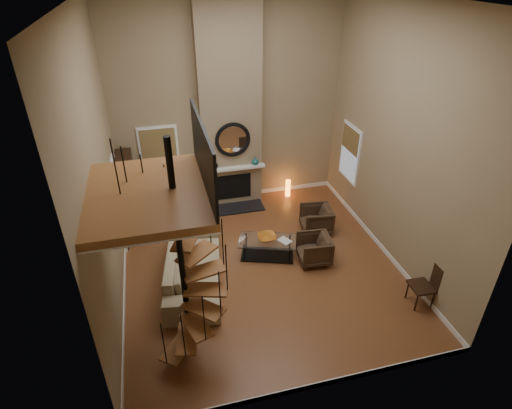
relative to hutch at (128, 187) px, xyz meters
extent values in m
cube|color=brown|center=(2.79, -2.78, -0.95)|extent=(6.00, 6.50, 0.01)
cube|color=#948160|center=(2.79, 0.47, 1.80)|extent=(6.00, 0.02, 5.50)
cube|color=#948160|center=(2.79, -6.03, 1.80)|extent=(6.00, 0.02, 5.50)
cube|color=#948160|center=(-0.21, -2.78, 1.80)|extent=(0.02, 6.50, 5.50)
cube|color=#948160|center=(5.79, -2.78, 1.80)|extent=(0.02, 6.50, 5.50)
cube|color=white|center=(2.79, 0.46, -0.89)|extent=(6.00, 0.02, 0.12)
cube|color=white|center=(2.79, -6.02, -0.89)|extent=(6.00, 0.02, 0.12)
cube|color=white|center=(-0.20, -2.78, -0.89)|extent=(0.02, 6.50, 0.12)
cube|color=white|center=(5.78, -2.78, -0.89)|extent=(0.02, 6.50, 0.12)
cube|color=#877357|center=(2.79, 0.28, 1.80)|extent=(1.60, 0.38, 5.50)
cube|color=black|center=(2.79, -0.21, -0.93)|extent=(1.50, 0.60, 0.04)
cube|color=black|center=(2.79, 0.08, -0.40)|extent=(0.95, 0.02, 0.72)
cube|color=white|center=(2.79, 0.00, 0.20)|extent=(1.70, 0.18, 0.06)
torus|color=black|center=(2.79, 0.06, 1.00)|extent=(0.94, 0.10, 0.94)
cylinder|color=white|center=(2.79, 0.07, 1.00)|extent=(0.80, 0.01, 0.80)
imported|color=black|center=(2.24, 0.04, 0.35)|extent=(0.24, 0.24, 0.25)
imported|color=#185657|center=(3.39, 0.04, 0.33)|extent=(0.20, 0.20, 0.21)
cube|color=white|center=(0.89, 0.45, 0.65)|extent=(1.02, 0.04, 1.52)
cube|color=#8C9EB2|center=(0.89, 0.42, 0.65)|extent=(0.90, 0.01, 1.40)
cube|color=olive|center=(0.89, 0.41, 0.86)|extent=(0.90, 0.01, 0.98)
cube|color=white|center=(5.77, -0.78, 0.65)|extent=(0.04, 1.02, 1.52)
cube|color=#8C9EB2|center=(5.75, -0.78, 0.65)|extent=(0.01, 0.90, 1.40)
cube|color=olive|center=(5.73, -0.78, 1.03)|extent=(0.01, 0.90, 0.63)
cube|color=white|center=(-0.18, -0.98, 0.10)|extent=(0.06, 1.05, 2.16)
cube|color=black|center=(-0.14, -0.98, 0.07)|extent=(0.05, 0.90, 2.05)
cube|color=#8C9EB2|center=(-0.11, -0.98, 0.50)|extent=(0.01, 0.60, 0.90)
cube|color=#9A6032|center=(0.64, -4.58, 2.23)|extent=(1.70, 2.20, 0.12)
cube|color=white|center=(0.64, -4.58, 2.16)|extent=(1.70, 2.20, 0.03)
cube|color=black|center=(1.46, -4.58, 2.76)|extent=(0.04, 2.20, 0.94)
cylinder|color=black|center=(0.99, -4.58, 1.06)|extent=(0.10, 0.10, 4.02)
cube|color=#9A6032|center=(0.77, -4.87, -0.69)|extent=(0.71, 0.78, 0.04)
cylinder|color=black|center=(0.55, -5.15, -0.22)|extent=(0.02, 0.02, 0.94)
cube|color=#9A6032|center=(0.93, -4.94, -0.43)|extent=(0.46, 0.77, 0.04)
cylinder|color=black|center=(0.87, -5.29, 0.04)|extent=(0.02, 0.02, 0.94)
cube|color=#9A6032|center=(1.11, -4.93, -0.17)|extent=(0.55, 0.79, 0.04)
cylinder|color=black|center=(1.22, -5.27, 0.30)|extent=(0.02, 0.02, 0.94)
cube|color=#9A6032|center=(1.25, -4.83, 0.09)|extent=(0.75, 0.74, 0.04)
cylinder|color=black|center=(1.51, -5.08, 0.56)|extent=(0.02, 0.02, 0.94)
cube|color=#9A6032|center=(1.34, -4.68, 0.35)|extent=(0.79, 0.53, 0.04)
cylinder|color=black|center=(1.69, -4.78, 0.82)|extent=(0.02, 0.02, 0.94)
cube|color=#9A6032|center=(1.35, -4.51, 0.61)|extent=(0.77, 0.48, 0.04)
cylinder|color=black|center=(1.70, -4.43, 1.08)|extent=(0.02, 0.02, 0.94)
cube|color=#9A6032|center=(1.27, -4.35, 0.87)|extent=(0.77, 0.72, 0.04)
cylinder|color=black|center=(1.55, -4.12, 1.34)|extent=(0.02, 0.02, 0.94)
cube|color=#9A6032|center=(1.13, -4.25, 1.13)|extent=(0.58, 0.79, 0.04)
cylinder|color=black|center=(1.26, -3.92, 1.60)|extent=(0.02, 0.02, 0.94)
cube|color=#9A6032|center=(0.96, -4.22, 1.39)|extent=(0.41, 0.75, 0.04)
cylinder|color=black|center=(0.92, -3.87, 1.86)|extent=(0.02, 0.02, 0.94)
cube|color=#9A6032|center=(0.79, -4.28, 1.65)|extent=(0.68, 0.79, 0.04)
cylinder|color=black|center=(0.59, -3.99, 2.12)|extent=(0.02, 0.02, 0.94)
cube|color=#9A6032|center=(0.68, -4.41, 1.91)|extent=(0.80, 0.64, 0.04)
cylinder|color=black|center=(0.36, -4.24, 2.38)|extent=(0.02, 0.02, 0.94)
cube|color=#9A6032|center=(0.63, -4.58, 2.17)|extent=(0.72, 0.34, 0.04)
cylinder|color=black|center=(0.27, -4.58, 2.64)|extent=(0.02, 0.02, 0.94)
cube|color=black|center=(0.00, 0.00, 0.00)|extent=(0.39, 0.82, 1.84)
imported|color=tan|center=(1.29, -2.84, -0.55)|extent=(1.54, 2.94, 0.82)
imported|color=#402C1D|center=(4.59, -1.79, -0.60)|extent=(0.83, 0.81, 0.68)
imported|color=#402C1D|center=(4.09, -2.94, -0.60)|extent=(0.77, 0.76, 0.65)
cube|color=silver|center=(3.04, -2.47, -0.51)|extent=(1.46, 1.05, 0.02)
cube|color=black|center=(3.04, -2.47, -0.92)|extent=(1.32, 0.91, 0.02)
cylinder|color=black|center=(2.48, -2.51, -0.73)|extent=(0.04, 0.04, 0.48)
cylinder|color=black|center=(3.46, -2.85, -0.73)|extent=(0.04, 0.04, 0.48)
cylinder|color=black|center=(2.62, -2.10, -0.73)|extent=(0.04, 0.04, 0.48)
cylinder|color=black|center=(3.61, -2.44, -0.73)|extent=(0.04, 0.04, 0.48)
imported|color=#BF6E21|center=(3.04, -2.42, -0.45)|extent=(0.43, 0.43, 0.11)
imported|color=gray|center=(3.39, -2.62, -0.49)|extent=(0.34, 0.37, 0.03)
cylinder|color=black|center=(1.63, -0.87, -0.93)|extent=(0.35, 0.35, 0.03)
cylinder|color=black|center=(1.63, -0.87, -0.15)|extent=(0.04, 0.04, 1.49)
cylinder|color=#F2E5C6|center=(1.63, -0.87, 0.60)|extent=(0.39, 0.39, 0.31)
cylinder|color=orange|center=(4.40, 0.13, -0.70)|extent=(0.14, 0.14, 0.50)
cube|color=black|center=(5.61, -4.72, -0.51)|extent=(0.48, 0.48, 0.05)
cube|color=black|center=(5.81, -4.73, -0.25)|extent=(0.06, 0.44, 0.54)
cylinder|color=black|center=(5.42, -4.89, -0.74)|extent=(0.04, 0.04, 0.44)
cylinder|color=black|center=(5.78, -4.91, -0.74)|extent=(0.04, 0.04, 0.44)
cylinder|color=black|center=(5.44, -4.53, -0.74)|extent=(0.04, 0.04, 0.44)
cylinder|color=black|center=(5.80, -4.55, -0.74)|extent=(0.04, 0.04, 0.44)
camera|label=1|loc=(0.85, -9.93, 5.15)|focal=29.16mm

